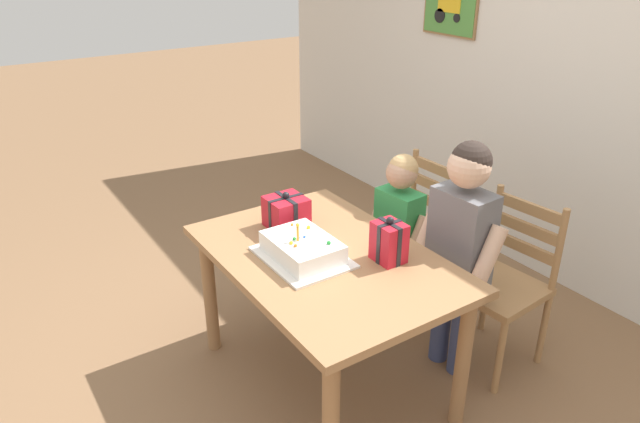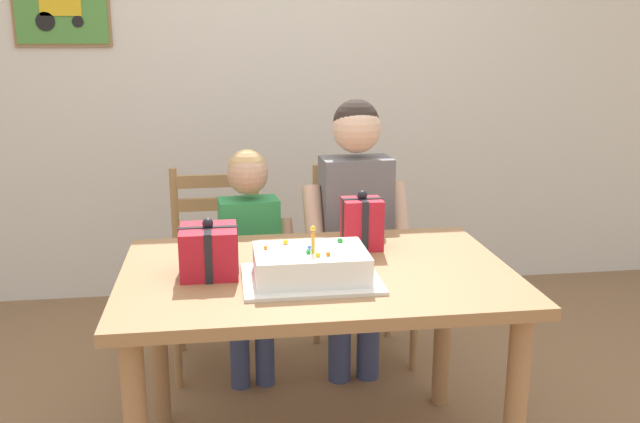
{
  "view_description": "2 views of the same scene",
  "coord_description": "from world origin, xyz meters",
  "px_view_note": "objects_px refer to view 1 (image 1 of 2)",
  "views": [
    {
      "loc": [
        1.99,
        -1.35,
        2.11
      ],
      "look_at": [
        -0.1,
        0.04,
        0.93
      ],
      "focal_mm": 32.93,
      "sensor_mm": 36.0,
      "label": 1
    },
    {
      "loc": [
        -0.3,
        -2.22,
        1.53
      ],
      "look_at": [
        0.01,
        -0.01,
        0.96
      ],
      "focal_mm": 39.13,
      "sensor_mm": 36.0,
      "label": 2
    }
  ],
  "objects_px": {
    "gift_box_red_large": "(389,242)",
    "child_younger": "(398,226)",
    "chair_left": "(415,233)",
    "chair_right": "(503,283)",
    "dining_table": "(326,274)",
    "gift_box_beside_cake": "(286,212)",
    "child_older": "(461,238)",
    "birthday_cake": "(303,249)"
  },
  "relations": [
    {
      "from": "birthday_cake",
      "to": "chair_left",
      "type": "height_order",
      "value": "birthday_cake"
    },
    {
      "from": "dining_table",
      "to": "birthday_cake",
      "type": "bearing_deg",
      "value": -108.04
    },
    {
      "from": "gift_box_beside_cake",
      "to": "chair_left",
      "type": "relative_size",
      "value": 0.21
    },
    {
      "from": "dining_table",
      "to": "child_older",
      "type": "xyz_separation_m",
      "value": [
        0.25,
        0.63,
        0.12
      ]
    },
    {
      "from": "chair_right",
      "to": "birthday_cake",
      "type": "bearing_deg",
      "value": -110.54
    },
    {
      "from": "dining_table",
      "to": "child_older",
      "type": "bearing_deg",
      "value": 67.88
    },
    {
      "from": "gift_box_red_large",
      "to": "child_older",
      "type": "distance_m",
      "value": 0.42
    },
    {
      "from": "dining_table",
      "to": "child_younger",
      "type": "bearing_deg",
      "value": 107.95
    },
    {
      "from": "child_older",
      "to": "gift_box_beside_cake",
      "type": "bearing_deg",
      "value": -134.32
    },
    {
      "from": "child_older",
      "to": "chair_left",
      "type": "bearing_deg",
      "value": 156.05
    },
    {
      "from": "dining_table",
      "to": "gift_box_beside_cake",
      "type": "relative_size",
      "value": 6.69
    },
    {
      "from": "dining_table",
      "to": "chair_right",
      "type": "distance_m",
      "value": 0.97
    },
    {
      "from": "gift_box_beside_cake",
      "to": "chair_left",
      "type": "xyz_separation_m",
      "value": [
        0.02,
        0.89,
        -0.37
      ]
    },
    {
      "from": "birthday_cake",
      "to": "child_younger",
      "type": "height_order",
      "value": "child_younger"
    },
    {
      "from": "gift_box_red_large",
      "to": "child_older",
      "type": "xyz_separation_m",
      "value": [
        0.06,
        0.41,
        -0.08
      ]
    },
    {
      "from": "gift_box_red_large",
      "to": "child_younger",
      "type": "height_order",
      "value": "child_younger"
    },
    {
      "from": "chair_left",
      "to": "child_younger",
      "type": "relative_size",
      "value": 0.86
    },
    {
      "from": "chair_left",
      "to": "gift_box_beside_cake",
      "type": "bearing_deg",
      "value": -90.99
    },
    {
      "from": "child_older",
      "to": "gift_box_red_large",
      "type": "bearing_deg",
      "value": -97.82
    },
    {
      "from": "chair_left",
      "to": "child_younger",
      "type": "distance_m",
      "value": 0.35
    },
    {
      "from": "chair_left",
      "to": "chair_right",
      "type": "xyz_separation_m",
      "value": [
        0.68,
        -0.0,
        0.0
      ]
    },
    {
      "from": "chair_left",
      "to": "child_older",
      "type": "distance_m",
      "value": 0.72
    },
    {
      "from": "dining_table",
      "to": "chair_left",
      "type": "distance_m",
      "value": 0.97
    },
    {
      "from": "gift_box_beside_cake",
      "to": "chair_right",
      "type": "relative_size",
      "value": 0.21
    },
    {
      "from": "gift_box_beside_cake",
      "to": "gift_box_red_large",
      "type": "bearing_deg",
      "value": 21.23
    },
    {
      "from": "child_older",
      "to": "child_younger",
      "type": "height_order",
      "value": "child_older"
    },
    {
      "from": "child_younger",
      "to": "chair_right",
      "type": "bearing_deg",
      "value": 26.05
    },
    {
      "from": "dining_table",
      "to": "gift_box_red_large",
      "type": "bearing_deg",
      "value": 47.24
    },
    {
      "from": "dining_table",
      "to": "chair_right",
      "type": "bearing_deg",
      "value": 69.17
    },
    {
      "from": "chair_left",
      "to": "child_younger",
      "type": "bearing_deg",
      "value": -62.07
    },
    {
      "from": "dining_table",
      "to": "birthday_cake",
      "type": "xyz_separation_m",
      "value": [
        -0.03,
        -0.11,
        0.15
      ]
    },
    {
      "from": "gift_box_beside_cake",
      "to": "child_younger",
      "type": "xyz_separation_m",
      "value": [
        0.16,
        0.63,
        -0.19
      ]
    },
    {
      "from": "chair_right",
      "to": "child_younger",
      "type": "xyz_separation_m",
      "value": [
        -0.54,
        -0.26,
        0.18
      ]
    },
    {
      "from": "dining_table",
      "to": "chair_left",
      "type": "relative_size",
      "value": 1.43
    },
    {
      "from": "dining_table",
      "to": "child_younger",
      "type": "distance_m",
      "value": 0.66
    },
    {
      "from": "dining_table",
      "to": "chair_right",
      "type": "xyz_separation_m",
      "value": [
        0.34,
        0.89,
        -0.18
      ]
    },
    {
      "from": "child_older",
      "to": "child_younger",
      "type": "bearing_deg",
      "value": 179.94
    },
    {
      "from": "birthday_cake",
      "to": "chair_right",
      "type": "distance_m",
      "value": 1.12
    },
    {
      "from": "birthday_cake",
      "to": "gift_box_red_large",
      "type": "relative_size",
      "value": 1.96
    },
    {
      "from": "gift_box_beside_cake",
      "to": "child_older",
      "type": "relative_size",
      "value": 0.16
    },
    {
      "from": "dining_table",
      "to": "birthday_cake",
      "type": "height_order",
      "value": "birthday_cake"
    },
    {
      "from": "dining_table",
      "to": "gift_box_red_large",
      "type": "relative_size",
      "value": 5.88
    }
  ]
}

